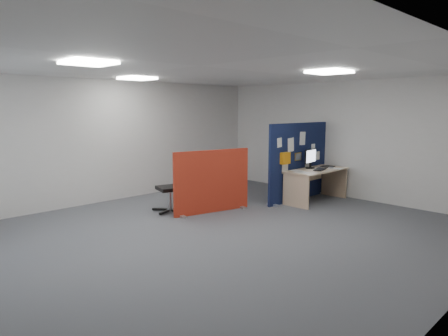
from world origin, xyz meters
TOP-DOWN VIEW (x-y plane):
  - floor at (0.00, 0.00)m, footprint 9.00×9.00m
  - ceiling at (0.00, 0.00)m, footprint 9.00×7.00m
  - wall_back at (0.00, 3.50)m, footprint 9.00×0.02m
  - wall_front at (0.00, -3.50)m, footprint 9.00×0.02m
  - wall_right at (4.50, 0.00)m, footprint 0.02×7.00m
  - ceiling_lights at (0.33, 0.67)m, footprint 4.10×4.10m
  - navy_divider at (3.46, 0.59)m, footprint 2.12×0.30m
  - main_desk at (3.58, 0.23)m, footprint 1.59×0.71m
  - monitor_main at (3.60, 0.37)m, footprint 0.50×0.21m
  - keyboard at (3.58, 0.10)m, footprint 0.48×0.31m
  - mouse at (3.93, 0.04)m, footprint 0.11×0.08m
  - paper_tray at (4.11, 0.23)m, footprint 0.30×0.25m
  - red_divider at (1.28, 1.12)m, footprint 1.65×0.43m
  - office_chair at (0.81, 1.72)m, footprint 0.72×0.70m
  - desk_papers at (3.34, 0.15)m, footprint 1.25×0.70m

SIDE VIEW (x-z plane):
  - floor at x=0.00m, z-range 0.00..0.00m
  - main_desk at x=3.58m, z-range 0.19..0.92m
  - red_divider at x=1.28m, z-range -0.01..1.25m
  - office_chair at x=0.81m, z-range 0.07..1.16m
  - desk_papers at x=3.34m, z-range 0.73..0.73m
  - paper_tray at x=4.11m, z-range 0.73..0.74m
  - keyboard at x=3.58m, z-range 0.73..0.75m
  - mouse at x=3.93m, z-range 0.73..0.76m
  - navy_divider at x=3.46m, z-range 0.00..1.75m
  - monitor_main at x=3.60m, z-range 0.75..1.19m
  - wall_back at x=0.00m, z-range 0.00..2.70m
  - wall_front at x=0.00m, z-range 0.00..2.70m
  - wall_right at x=4.50m, z-range 0.00..2.70m
  - ceiling_lights at x=0.33m, z-range 2.65..2.69m
  - ceiling at x=0.00m, z-range 2.69..2.71m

